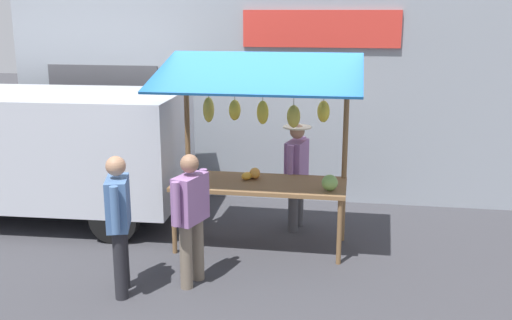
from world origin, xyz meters
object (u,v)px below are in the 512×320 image
Objects in this scene: market_stall at (262,132)px; vendor_with_sunhat at (297,169)px; parked_van at (23,144)px; shopper_in_grey_tee at (119,217)px; shopper_in_striped_shirt at (191,212)px.

vendor_with_sunhat is at bearing -117.60° from market_stall.
market_stall is at bearing 168.79° from parked_van.
market_stall reaches higher than parked_van.
shopper_in_grey_tee is at bearing 135.12° from parked_van.
vendor_with_sunhat is 2.18m from shopper_in_striped_shirt.
shopper_in_striped_shirt is 0.78m from shopper_in_grey_tee.
shopper_in_striped_shirt is at bearing -14.26° from vendor_with_sunhat.
market_stall reaches higher than vendor_with_sunhat.
market_stall is 1.53m from shopper_in_striped_shirt.
parked_van reaches higher than shopper_in_grey_tee.
vendor_with_sunhat is (-0.38, -0.72, -0.66)m from market_stall.
parked_van is at bearing -9.02° from market_stall.
shopper_in_grey_tee reaches higher than shopper_in_striped_shirt.
vendor_with_sunhat is at bearing 179.86° from parked_van.
market_stall reaches higher than shopper_in_grey_tee.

